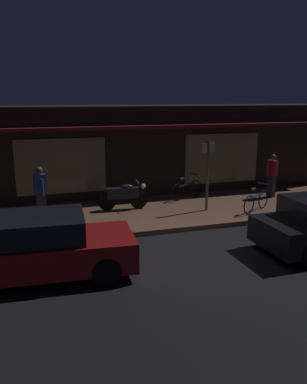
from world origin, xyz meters
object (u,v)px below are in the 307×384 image
at_px(sign_post, 208,171).
at_px(parked_car_near, 39,247).
at_px(person_photographer, 40,191).
at_px(bicycle_parked, 186,190).
at_px(bicycle_extra, 256,201).
at_px(person_bystander, 272,175).
at_px(motorcycle, 124,195).

xyz_separation_m(sign_post, parked_car_near, (-5.60, -3.32, -0.81)).
distance_m(person_photographer, parked_car_near, 4.06).
distance_m(bicycle_parked, parked_car_near, 7.41).
relative_size(bicycle_parked, sign_post, 0.63).
relative_size(bicycle_extra, person_photographer, 0.87).
xyz_separation_m(bicycle_extra, person_bystander, (1.62, 1.59, 0.52)).
relative_size(motorcycle, bicycle_parked, 1.13).
bearing_deg(bicycle_parked, bicycle_extra, -54.64).
xyz_separation_m(motorcycle, person_bystander, (5.84, -0.01, 0.38)).
bearing_deg(person_bystander, bicycle_extra, -135.57).
bearing_deg(parked_car_near, bicycle_parked, 41.96).
relative_size(person_photographer, person_bystander, 1.00).
bearing_deg(person_photographer, motorcycle, 4.70).
bearing_deg(parked_car_near, person_photographer, 87.59).
bearing_deg(sign_post, bicycle_parked, 92.99).
relative_size(bicycle_extra, person_bystander, 0.87).
bearing_deg(sign_post, parked_car_near, -149.35).
distance_m(motorcycle, person_bystander, 5.86).
distance_m(bicycle_parked, bicycle_extra, 2.80).
bearing_deg(sign_post, person_photographer, 172.38).
height_order(motorcycle, bicycle_extra, motorcycle).
height_order(motorcycle, parked_car_near, parked_car_near).
bearing_deg(bicycle_extra, sign_post, 157.13).
distance_m(motorcycle, parked_car_near, 5.17).
distance_m(bicycle_extra, person_bystander, 2.33).
bearing_deg(motorcycle, parked_car_near, -124.31).
height_order(person_photographer, person_bystander, same).
xyz_separation_m(person_photographer, parked_car_near, (-0.17, -4.04, -0.32)).
height_order(motorcycle, sign_post, sign_post).
height_order(bicycle_parked, parked_car_near, parked_car_near).
relative_size(bicycle_parked, person_photographer, 0.90).
distance_m(person_photographer, person_bystander, 8.59).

